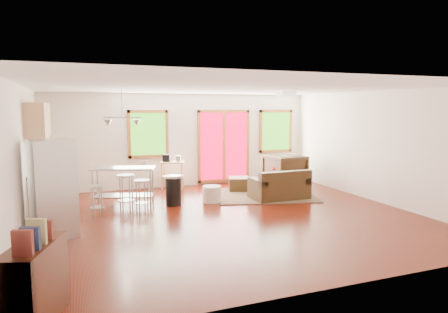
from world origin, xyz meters
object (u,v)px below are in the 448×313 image
object	(u,v)px
rug	(264,195)
armchair	(284,169)
coffee_table	(280,179)
loveseat	(280,188)
refrigerator	(54,188)
ottoman	(239,184)
island	(123,179)
kitchen_cart	(172,165)

from	to	relation	value
rug	armchair	size ratio (longest dim) A/B	2.44
coffee_table	armchair	distance (m)	1.01
loveseat	rug	bearing A→B (deg)	108.85
loveseat	refrigerator	world-z (taller)	refrigerator
refrigerator	rug	bearing A→B (deg)	3.43
coffee_table	armchair	world-z (taller)	armchair
ottoman	armchair	bearing A→B (deg)	6.30
armchair	ottoman	distance (m)	1.51
loveseat	island	bearing A→B (deg)	168.29
loveseat	kitchen_cart	world-z (taller)	kitchen_cart
rug	coffee_table	bearing A→B (deg)	15.68
armchair	refrigerator	bearing A→B (deg)	17.01
loveseat	coffee_table	distance (m)	0.72
coffee_table	kitchen_cart	xyz separation A→B (m)	(-2.50, 1.51, 0.28)
refrigerator	ottoman	bearing A→B (deg)	13.27
refrigerator	kitchen_cart	xyz separation A→B (m)	(2.83, 3.26, -0.19)
coffee_table	armchair	bearing A→B (deg)	54.07
kitchen_cart	coffee_table	bearing A→B (deg)	-31.06
coffee_table	armchair	xyz separation A→B (m)	(0.59, 0.81, 0.12)
refrigerator	island	size ratio (longest dim) A/B	1.13
rug	refrigerator	size ratio (longest dim) A/B	1.44
armchair	kitchen_cart	world-z (taller)	armchair
coffee_table	island	xyz separation A→B (m)	(-3.96, 0.05, 0.23)
armchair	rug	bearing A→B (deg)	34.45
rug	loveseat	bearing A→B (deg)	-70.05
ottoman	refrigerator	bearing A→B (deg)	-151.68
coffee_table	ottoman	distance (m)	1.11
coffee_table	island	size ratio (longest dim) A/B	0.77
ottoman	kitchen_cart	size ratio (longest dim) A/B	0.57
ottoman	island	xyz separation A→B (m)	(-3.09, -0.60, 0.42)
loveseat	island	size ratio (longest dim) A/B	0.92
loveseat	armchair	distance (m)	1.72
rug	island	world-z (taller)	island
rug	refrigerator	world-z (taller)	refrigerator
armchair	ottoman	xyz separation A→B (m)	(-1.46, -0.16, -0.32)
coffee_table	kitchen_cart	size ratio (longest dim) A/B	1.21
coffee_table	ottoman	xyz separation A→B (m)	(-0.88, 0.65, -0.19)
rug	armchair	world-z (taller)	armchair
loveseat	island	xyz separation A→B (m)	(-3.62, 0.68, 0.32)
ottoman	coffee_table	bearing A→B (deg)	-36.41
rug	loveseat	distance (m)	0.58
loveseat	kitchen_cart	bearing A→B (deg)	134.25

